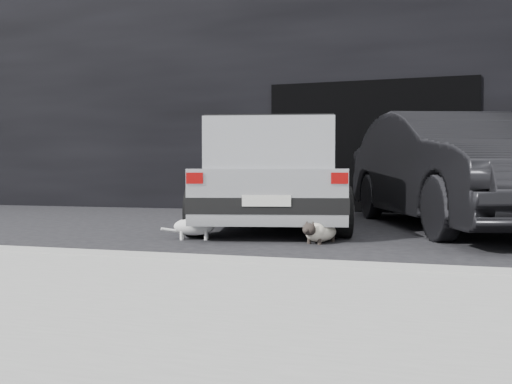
% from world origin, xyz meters
% --- Properties ---
extents(ground, '(80.00, 80.00, 0.00)m').
position_xyz_m(ground, '(0.00, 0.00, 0.00)').
color(ground, black).
rests_on(ground, ground).
extents(building_facade, '(34.00, 4.00, 5.00)m').
position_xyz_m(building_facade, '(1.00, 6.00, 2.50)').
color(building_facade, black).
rests_on(building_facade, ground).
extents(garage_opening, '(4.00, 0.10, 2.60)m').
position_xyz_m(garage_opening, '(1.00, 3.99, 1.30)').
color(garage_opening, black).
rests_on(garage_opening, ground).
extents(curb, '(18.00, 0.25, 0.12)m').
position_xyz_m(curb, '(1.00, -2.60, 0.06)').
color(curb, gray).
rests_on(curb, ground).
extents(sidewalk, '(18.00, 2.20, 0.11)m').
position_xyz_m(sidewalk, '(1.00, -3.80, 0.06)').
color(sidewalk, gray).
rests_on(sidewalk, ground).
extents(silver_hatchback, '(2.59, 4.25, 1.47)m').
position_xyz_m(silver_hatchback, '(-0.28, 0.90, 0.80)').
color(silver_hatchback, silver).
rests_on(silver_hatchback, ground).
extents(second_car, '(3.11, 5.27, 1.64)m').
position_xyz_m(second_car, '(2.24, 1.31, 0.82)').
color(second_car, black).
rests_on(second_car, ground).
extents(cat_siamese, '(0.42, 0.73, 0.26)m').
position_xyz_m(cat_siamese, '(0.64, -0.74, 0.12)').
color(cat_siamese, beige).
rests_on(cat_siamese, ground).
extents(cat_white, '(0.67, 0.35, 0.33)m').
position_xyz_m(cat_white, '(-0.76, -0.79, 0.16)').
color(cat_white, silver).
rests_on(cat_white, ground).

